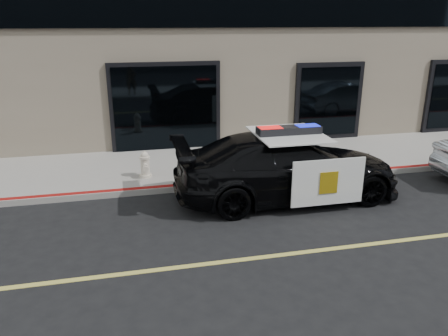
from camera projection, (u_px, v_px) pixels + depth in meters
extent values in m
plane|color=black|center=(263.00, 257.00, 7.92)|extent=(120.00, 120.00, 0.00)
cube|color=gray|center=(208.00, 164.00, 12.74)|extent=(60.00, 3.50, 0.15)
imported|color=black|center=(287.00, 167.00, 10.35)|extent=(2.20, 5.39, 1.56)
cube|color=white|center=(328.00, 182.00, 9.43)|extent=(1.67, 0.04, 1.04)
cube|color=white|center=(291.00, 153.00, 11.50)|extent=(1.67, 0.04, 1.04)
cube|color=white|center=(289.00, 134.00, 10.09)|extent=(1.56, 1.88, 0.03)
cube|color=gold|center=(329.00, 183.00, 9.40)|extent=(0.42, 0.01, 0.49)
cube|color=black|center=(289.00, 130.00, 10.06)|extent=(1.50, 0.39, 0.18)
cube|color=red|center=(270.00, 131.00, 9.96)|extent=(0.52, 0.34, 0.17)
cube|color=#0C19CC|center=(307.00, 129.00, 10.15)|extent=(0.52, 0.34, 0.17)
cylinder|color=silver|center=(146.00, 175.00, 11.51)|extent=(0.32, 0.32, 0.07)
cylinder|color=silver|center=(145.00, 166.00, 11.43)|extent=(0.23, 0.23, 0.44)
cylinder|color=silver|center=(145.00, 158.00, 11.35)|extent=(0.28, 0.28, 0.05)
sphere|color=silver|center=(144.00, 156.00, 11.34)|extent=(0.20, 0.20, 0.20)
cylinder|color=silver|center=(144.00, 152.00, 11.31)|extent=(0.06, 0.06, 0.06)
cylinder|color=silver|center=(145.00, 162.00, 11.55)|extent=(0.12, 0.11, 0.12)
cylinder|color=silver|center=(145.00, 166.00, 11.27)|extent=(0.12, 0.11, 0.12)
cylinder|color=silver|center=(145.00, 168.00, 11.27)|extent=(0.15, 0.12, 0.15)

